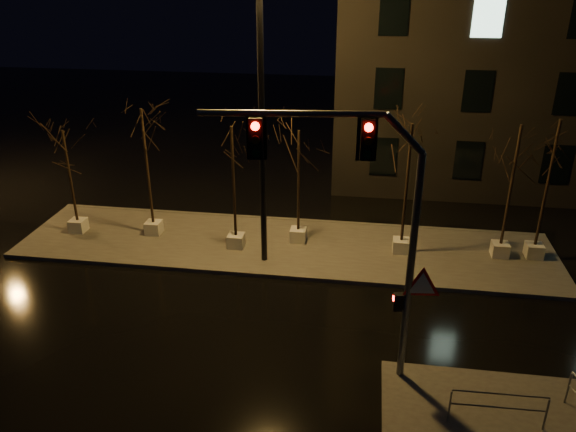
# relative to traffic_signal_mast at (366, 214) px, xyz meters

# --- Properties ---
(ground) EXTENTS (90.00, 90.00, 0.00)m
(ground) POSITION_rel_traffic_signal_mast_xyz_m (-3.28, 1.64, -5.13)
(ground) COLOR black
(ground) RESTS_ON ground
(median) EXTENTS (22.00, 5.00, 0.15)m
(median) POSITION_rel_traffic_signal_mast_xyz_m (-3.28, 7.64, -5.05)
(median) COLOR #4A4742
(median) RESTS_ON ground
(tree_0) EXTENTS (1.80, 1.80, 4.65)m
(tree_0) POSITION_rel_traffic_signal_mast_xyz_m (-12.32, 7.54, -1.45)
(tree_0) COLOR silver
(tree_0) RESTS_ON median
(tree_1) EXTENTS (1.80, 1.80, 5.62)m
(tree_1) POSITION_rel_traffic_signal_mast_xyz_m (-8.99, 7.81, -0.71)
(tree_1) COLOR silver
(tree_1) RESTS_ON median
(tree_2) EXTENTS (1.80, 1.80, 5.22)m
(tree_2) POSITION_rel_traffic_signal_mast_xyz_m (-5.19, 7.11, -1.01)
(tree_2) COLOR silver
(tree_2) RESTS_ON median
(tree_3) EXTENTS (1.80, 1.80, 4.91)m
(tree_3) POSITION_rel_traffic_signal_mast_xyz_m (-2.74, 8.03, -1.25)
(tree_3) COLOR silver
(tree_3) RESTS_ON median
(tree_4) EXTENTS (1.80, 1.80, 5.45)m
(tree_4) POSITION_rel_traffic_signal_mast_xyz_m (1.49, 7.66, -0.84)
(tree_4) COLOR silver
(tree_4) RESTS_ON median
(tree_5) EXTENTS (1.80, 1.80, 5.50)m
(tree_5) POSITION_rel_traffic_signal_mast_xyz_m (5.38, 7.92, -0.80)
(tree_5) COLOR silver
(tree_5) RESTS_ON median
(tree_6) EXTENTS (1.80, 1.80, 5.73)m
(tree_6) POSITION_rel_traffic_signal_mast_xyz_m (6.70, 8.02, -0.62)
(tree_6) COLOR silver
(tree_6) RESTS_ON median
(traffic_signal_mast) EXTENTS (6.18, 0.75, 7.57)m
(traffic_signal_mast) POSITION_rel_traffic_signal_mast_xyz_m (0.00, 0.00, 0.00)
(traffic_signal_mast) COLOR #595C61
(traffic_signal_mast) RESTS_ON sidewalk_corner
(streetlight_main) EXTENTS (2.83, 0.78, 11.32)m
(streetlight_main) POSITION_rel_traffic_signal_mast_xyz_m (-3.85, 6.22, 1.56)
(streetlight_main) COLOR black
(streetlight_main) RESTS_ON median
(guard_rail_a) EXTENTS (2.39, 0.11, 1.03)m
(guard_rail_a) POSITION_rel_traffic_signal_mast_xyz_m (3.54, -1.49, -4.30)
(guard_rail_a) COLOR #595C61
(guard_rail_a) RESTS_ON sidewalk_corner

